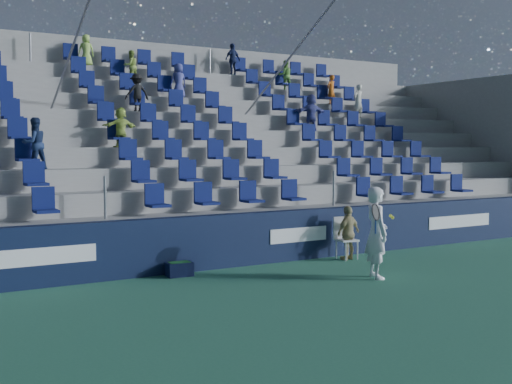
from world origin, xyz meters
TOP-DOWN VIEW (x-y plane):
  - ground at (0.00, 0.00)m, footprint 70.00×70.00m
  - sponsor_wall at (0.00, 3.15)m, footprint 24.00×0.32m
  - grandstand at (-0.00, 8.24)m, footprint 24.00×8.17m
  - tennis_player at (1.71, 0.48)m, footprint 0.73×0.80m
  - line_judge_chair at (2.60, 2.66)m, footprint 0.51×0.52m
  - line_judge at (2.60, 2.50)m, footprint 0.81×0.48m
  - ball_bin at (-1.70, 2.75)m, footprint 0.56×0.39m

SIDE VIEW (x-z plane):
  - ground at x=0.00m, z-range 0.00..0.00m
  - ball_bin at x=-1.70m, z-range 0.01..0.31m
  - line_judge_chair at x=2.60m, z-range 0.07..1.09m
  - sponsor_wall at x=0.00m, z-range 0.00..1.20m
  - line_judge at x=2.60m, z-range 0.00..1.30m
  - tennis_player at x=1.71m, z-range 0.00..1.90m
  - grandstand at x=0.00m, z-range -1.18..5.45m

